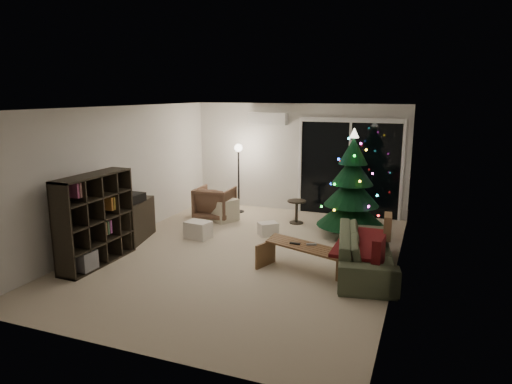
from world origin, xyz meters
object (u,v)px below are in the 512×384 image
at_px(sofa, 366,252).
at_px(bookshelf, 86,219).
at_px(coffee_table, 304,258).
at_px(armchair, 215,203).
at_px(christmas_tree, 352,184).
at_px(media_cabinet, 132,221).

bearing_deg(sofa, bookshelf, 96.07).
xyz_separation_m(bookshelf, sofa, (4.30, 1.25, -0.43)).
bearing_deg(coffee_table, armchair, 159.16).
bearing_deg(coffee_table, christmas_tree, 99.11).
xyz_separation_m(bookshelf, coffee_table, (3.41, 0.88, -0.53)).
xyz_separation_m(armchair, christmas_tree, (3.00, -0.22, 0.69)).
distance_m(bookshelf, media_cabinet, 1.24).
xyz_separation_m(bookshelf, armchair, (0.77, 3.12, -0.38)).
distance_m(media_cabinet, sofa, 4.30).
bearing_deg(coffee_table, media_cabinet, -165.66).
relative_size(media_cabinet, coffee_table, 0.89).
bearing_deg(media_cabinet, bookshelf, -102.96).
xyz_separation_m(media_cabinet, coffee_table, (3.41, -0.30, -0.16)).
height_order(sofa, coffee_table, sofa).
height_order(bookshelf, media_cabinet, bookshelf).
relative_size(sofa, christmas_tree, 1.02).
xyz_separation_m(media_cabinet, christmas_tree, (3.78, 1.71, 0.67)).
distance_m(bookshelf, christmas_tree, 4.77).
relative_size(media_cabinet, armchair, 1.51).
xyz_separation_m(sofa, coffee_table, (-0.89, -0.37, -0.10)).
relative_size(media_cabinet, christmas_tree, 0.57).
bearing_deg(bookshelf, armchair, 92.06).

